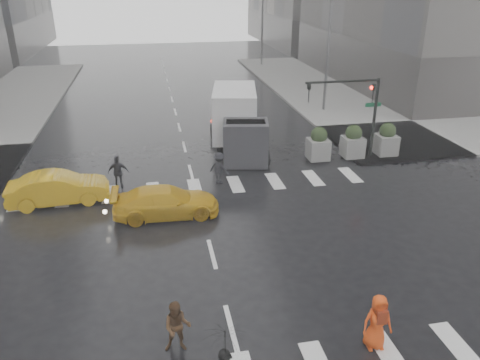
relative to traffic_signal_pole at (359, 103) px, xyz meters
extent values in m
plane|color=black|center=(-9.01, -8.01, -3.22)|extent=(120.00, 120.00, 0.00)
cube|color=gray|center=(10.49, 9.49, -3.14)|extent=(35.00, 35.00, 0.15)
cube|color=#2D2A28|center=(19.99, 18.99, -1.02)|extent=(26.05, 26.05, 4.40)
cube|color=#2D2A28|center=(19.99, 47.99, -1.02)|extent=(26.05, 26.05, 4.40)
cylinder|color=black|center=(0.99, -0.01, -0.97)|extent=(0.16, 0.16, 4.50)
cylinder|color=black|center=(-1.01, -0.01, 1.18)|extent=(4.00, 0.12, 0.12)
imported|color=black|center=(0.74, -0.01, 0.48)|extent=(0.16, 0.20, 1.00)
imported|color=black|center=(-2.81, -0.01, 0.68)|extent=(0.16, 0.20, 1.00)
sphere|color=#FF190C|center=(0.64, -0.01, 0.78)|extent=(0.20, 0.20, 0.20)
cube|color=#0C5931|center=(0.99, 0.29, -0.22)|extent=(0.90, 0.03, 0.22)
cylinder|color=#59595B|center=(1.99, 9.99, 1.28)|extent=(0.20, 0.20, 9.00)
cylinder|color=#59595B|center=(1.99, 29.99, 1.28)|extent=(0.20, 0.20, 9.00)
cube|color=gray|center=(-2.01, 0.19, -2.52)|extent=(1.10, 1.10, 1.10)
sphere|color=black|center=(-2.01, 0.19, -1.72)|extent=(0.90, 0.90, 0.90)
cube|color=gray|center=(-0.01, 0.19, -2.52)|extent=(1.10, 1.10, 1.10)
sphere|color=black|center=(-0.01, 0.19, -1.72)|extent=(0.90, 0.90, 0.90)
cube|color=gray|center=(1.99, 0.19, -2.52)|extent=(1.10, 1.10, 1.10)
sphere|color=black|center=(1.99, 0.19, -1.72)|extent=(0.90, 0.90, 0.90)
imported|color=black|center=(-9.62, -14.81, -1.23)|extent=(1.11, 1.13, 0.88)
imported|color=#492F1A|center=(-10.56, -12.58, -2.45)|extent=(0.82, 0.69, 1.54)
imported|color=#E94610|center=(-5.27, -13.49, -2.39)|extent=(0.85, 0.59, 1.65)
cube|color=maroon|center=(-5.27, -13.67, -2.07)|extent=(0.29, 0.18, 0.40)
imported|color=black|center=(-12.56, -1.36, -2.40)|extent=(0.98, 0.62, 1.64)
imported|color=black|center=(-7.75, -1.71, -2.42)|extent=(1.16, 1.08, 1.59)
imported|color=#E5A90C|center=(-15.10, -2.51, -2.50)|extent=(4.44, 1.88, 1.43)
imported|color=#E5A90C|center=(-10.48, -4.65, -2.57)|extent=(3.95, 1.87, 1.29)
cube|color=silver|center=(-6.01, 3.63, -1.14)|extent=(2.43, 4.66, 2.74)
cube|color=#29292D|center=(-6.01, 0.39, -1.95)|extent=(2.33, 1.82, 2.33)
cube|color=black|center=(-6.01, 0.39, -1.24)|extent=(2.03, 0.91, 0.91)
cylinder|color=black|center=(-7.07, 0.18, -2.76)|extent=(0.28, 0.91, 0.91)
cylinder|color=black|center=(-4.94, 0.18, -2.76)|extent=(0.28, 0.91, 0.91)
cylinder|color=black|center=(-7.07, 2.41, -2.76)|extent=(0.28, 0.91, 0.91)
cylinder|color=black|center=(-4.94, 2.41, -2.76)|extent=(0.28, 0.91, 0.91)
cylinder|color=black|center=(-7.07, 5.25, -2.76)|extent=(0.28, 0.91, 0.91)
cylinder|color=black|center=(-4.94, 5.25, -2.76)|extent=(0.28, 0.91, 0.91)
camera|label=1|loc=(-10.81, -22.58, 6.15)|focal=35.00mm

